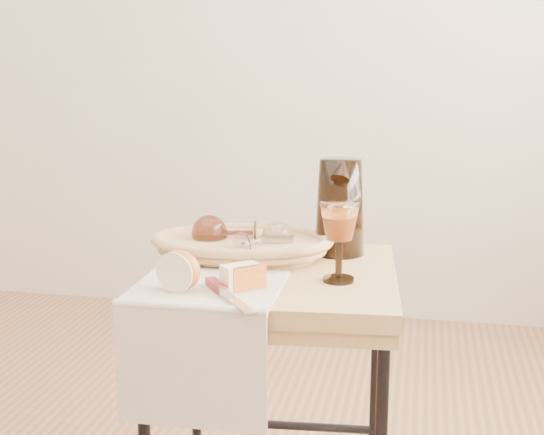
% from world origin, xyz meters
% --- Properties ---
extents(side_table, '(0.56, 0.56, 0.66)m').
position_xyz_m(side_table, '(0.60, 0.18, 0.33)').
color(side_table, brown).
rests_on(side_table, floor).
extents(tea_towel, '(0.29, 0.26, 0.01)m').
position_xyz_m(tea_towel, '(0.50, 0.03, 0.66)').
color(tea_towel, '#F0DEC9').
rests_on(tea_towel, side_table).
extents(bread_basket, '(0.38, 0.28, 0.05)m').
position_xyz_m(bread_basket, '(0.51, 0.26, 0.68)').
color(bread_basket, '#9F6E3E').
rests_on(bread_basket, side_table).
extents(goblet_lying_a, '(0.15, 0.11, 0.08)m').
position_xyz_m(goblet_lying_a, '(0.48, 0.28, 0.71)').
color(goblet_lying_a, '#542E21').
rests_on(goblet_lying_a, bread_basket).
extents(goblet_lying_b, '(0.13, 0.14, 0.07)m').
position_xyz_m(goblet_lying_b, '(0.56, 0.24, 0.70)').
color(goblet_lying_b, white).
rests_on(goblet_lying_b, bread_basket).
extents(pitcher, '(0.19, 0.26, 0.26)m').
position_xyz_m(pitcher, '(0.72, 0.35, 0.77)').
color(pitcher, black).
rests_on(pitcher, side_table).
extents(wine_goblet, '(0.08, 0.08, 0.16)m').
position_xyz_m(wine_goblet, '(0.75, 0.13, 0.74)').
color(wine_goblet, white).
rests_on(wine_goblet, side_table).
extents(apple_half, '(0.09, 0.06, 0.08)m').
position_xyz_m(apple_half, '(0.46, -0.01, 0.70)').
color(apple_half, '#CE0200').
rests_on(apple_half, tea_towel).
extents(apple_wedge, '(0.08, 0.08, 0.05)m').
position_xyz_m(apple_wedge, '(0.57, 0.02, 0.69)').
color(apple_wedge, '#FFEDBF').
rests_on(apple_wedge, tea_towel).
extents(table_knife, '(0.14, 0.18, 0.02)m').
position_xyz_m(table_knife, '(0.56, -0.04, 0.67)').
color(table_knife, silver).
rests_on(table_knife, tea_towel).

